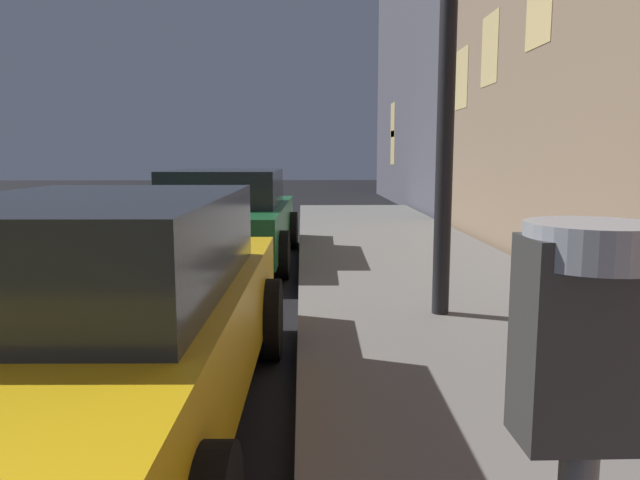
% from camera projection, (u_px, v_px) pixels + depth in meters
% --- Properties ---
extents(parking_meter, '(0.19, 0.19, 1.42)m').
position_uv_depth(parking_meter, '(579.00, 457.00, 0.87)').
color(parking_meter, '#59595B').
rests_on(parking_meter, sidewalk).
extents(car_yellow_cab, '(2.05, 4.59, 1.43)m').
position_uv_depth(car_yellow_cab, '(96.00, 319.00, 3.44)').
color(car_yellow_cab, gold).
rests_on(car_yellow_cab, ground).
extents(car_green, '(2.24, 4.33, 1.43)m').
position_uv_depth(car_green, '(225.00, 217.00, 9.29)').
color(car_green, '#19592D').
rests_on(car_green, ground).
extents(building_far, '(7.73, 11.95, 9.04)m').
position_uv_depth(building_far, '(518.00, 67.00, 19.57)').
color(building_far, '#4C4C56').
rests_on(building_far, ground).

